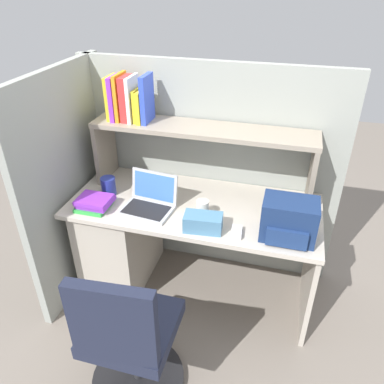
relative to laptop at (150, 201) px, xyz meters
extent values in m
plane|color=slate|center=(0.26, 0.12, -0.78)|extent=(8.00, 8.00, 0.00)
cube|color=beige|center=(0.26, 0.12, -0.07)|extent=(1.60, 0.70, 0.03)
cube|color=#B6AD9F|center=(-0.29, 0.12, -0.43)|extent=(0.40, 0.64, 0.70)
cube|color=#B6AD9F|center=(1.04, 0.12, -0.43)|extent=(0.03, 0.64, 0.70)
cube|color=#939991|center=(0.26, 0.50, -0.01)|extent=(1.84, 0.05, 1.55)
cube|color=#939991|center=(-0.59, 0.07, -0.01)|extent=(0.05, 1.06, 1.55)
cube|color=gray|center=(-0.44, 0.32, 0.16)|extent=(0.03, 0.28, 0.42)
cube|color=gray|center=(0.96, 0.32, 0.16)|extent=(0.03, 0.28, 0.42)
cube|color=gray|center=(0.26, 0.32, 0.38)|extent=(1.44, 0.28, 0.03)
cube|color=yellow|center=(-0.35, 0.32, 0.54)|extent=(0.03, 0.16, 0.28)
cube|color=purple|center=(-0.32, 0.31, 0.54)|extent=(0.03, 0.16, 0.28)
cube|color=orange|center=(-0.29, 0.32, 0.55)|extent=(0.02, 0.18, 0.29)
cube|color=red|center=(-0.24, 0.32, 0.54)|extent=(0.04, 0.15, 0.28)
cube|color=white|center=(-0.20, 0.32, 0.54)|extent=(0.02, 0.18, 0.29)
cube|color=yellow|center=(-0.17, 0.32, 0.50)|extent=(0.02, 0.15, 0.21)
cube|color=yellow|center=(-0.14, 0.32, 0.50)|extent=(0.03, 0.18, 0.20)
cube|color=blue|center=(-0.11, 0.32, 0.55)|extent=(0.03, 0.17, 0.30)
cube|color=#B7BABF|center=(0.00, -0.04, -0.04)|extent=(0.33, 0.25, 0.02)
cube|color=black|center=(-0.01, -0.05, -0.03)|extent=(0.29, 0.20, 0.00)
cube|color=#B7BABF|center=(0.01, 0.07, 0.07)|extent=(0.31, 0.08, 0.20)
cube|color=#3F72CC|center=(0.01, 0.07, 0.07)|extent=(0.27, 0.06, 0.17)
cube|color=navy|center=(0.85, -0.06, 0.07)|extent=(0.30, 0.20, 0.23)
cube|color=navy|center=(0.85, -0.17, 0.01)|extent=(0.22, 0.04, 0.11)
cube|color=silver|center=(0.57, -0.12, -0.03)|extent=(0.07, 0.11, 0.03)
cylinder|color=white|center=(0.34, 0.00, 0.00)|extent=(0.08, 0.08, 0.11)
cube|color=teal|center=(0.38, -0.13, 0.00)|extent=(0.23, 0.14, 0.10)
cylinder|color=navy|center=(-0.32, 0.09, 0.01)|extent=(0.10, 0.10, 0.12)
cube|color=green|center=(-0.35, -0.09, -0.04)|extent=(0.19, 0.19, 0.02)
cube|color=purple|center=(-0.33, -0.08, -0.01)|extent=(0.20, 0.18, 0.03)
cube|color=purple|center=(-0.33, -0.09, 0.01)|extent=(0.21, 0.16, 0.03)
cylinder|color=black|center=(0.14, -0.68, -0.76)|extent=(0.52, 0.52, 0.04)
cylinder|color=#262628|center=(0.14, -0.68, -0.54)|extent=(0.05, 0.05, 0.41)
cube|color=#1E2338|center=(0.14, -0.68, -0.33)|extent=(0.44, 0.44, 0.08)
cube|color=#1E2338|center=(0.16, -0.88, -0.07)|extent=(0.40, 0.09, 0.44)
camera|label=1|loc=(0.78, -1.85, 1.27)|focal=35.28mm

